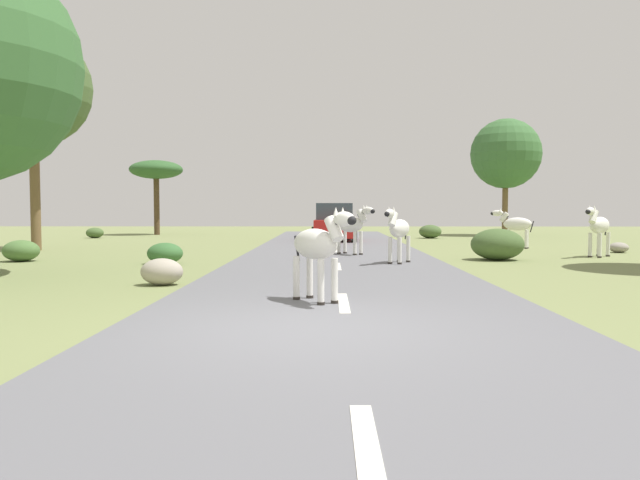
{
  "coord_description": "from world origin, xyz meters",
  "views": [
    {
      "loc": [
        0.24,
        -7.47,
        1.53
      ],
      "look_at": [
        0.01,
        9.24,
        0.67
      ],
      "focal_mm": 33.89,
      "sensor_mm": 36.0,
      "label": 1
    }
  ],
  "objects_px": {
    "zebra_4": "(599,226)",
    "tree_6": "(33,89)",
    "bush_0": "(21,251)",
    "rock_0": "(162,272)",
    "bush_1": "(430,232)",
    "zebra_3": "(352,225)",
    "zebra_2": "(318,246)",
    "zebra_0": "(398,229)",
    "car_0": "(334,221)",
    "tree_1": "(156,171)",
    "bush_3": "(497,244)",
    "rock_3": "(619,247)",
    "zebra_1": "(515,224)",
    "bush_4": "(95,233)",
    "car_1": "(335,223)",
    "tree_4": "(506,154)",
    "bush_2": "(165,253)"
  },
  "relations": [
    {
      "from": "zebra_4",
      "to": "bush_3",
      "type": "height_order",
      "value": "zebra_4"
    },
    {
      "from": "tree_1",
      "to": "car_0",
      "type": "bearing_deg",
      "value": -8.85
    },
    {
      "from": "bush_0",
      "to": "rock_0",
      "type": "distance_m",
      "value": 7.78
    },
    {
      "from": "zebra_1",
      "to": "car_0",
      "type": "bearing_deg",
      "value": 60.38
    },
    {
      "from": "zebra_1",
      "to": "tree_6",
      "type": "height_order",
      "value": "tree_6"
    },
    {
      "from": "zebra_0",
      "to": "zebra_3",
      "type": "height_order",
      "value": "zebra_3"
    },
    {
      "from": "zebra_2",
      "to": "tree_1",
      "type": "xyz_separation_m",
      "value": [
        -9.97,
        25.92,
        2.81
      ]
    },
    {
      "from": "zebra_2",
      "to": "bush_1",
      "type": "xyz_separation_m",
      "value": [
        5.47,
        21.92,
        -0.6
      ]
    },
    {
      "from": "car_1",
      "to": "rock_0",
      "type": "distance_m",
      "value": 16.67
    },
    {
      "from": "zebra_2",
      "to": "zebra_3",
      "type": "distance_m",
      "value": 10.07
    },
    {
      "from": "bush_3",
      "to": "rock_0",
      "type": "bearing_deg",
      "value": -144.2
    },
    {
      "from": "zebra_4",
      "to": "tree_6",
      "type": "bearing_deg",
      "value": 35.01
    },
    {
      "from": "zebra_2",
      "to": "tree_6",
      "type": "distance_m",
      "value": 17.09
    },
    {
      "from": "tree_4",
      "to": "bush_4",
      "type": "height_order",
      "value": "tree_4"
    },
    {
      "from": "zebra_3",
      "to": "car_1",
      "type": "height_order",
      "value": "car_1"
    },
    {
      "from": "tree_1",
      "to": "zebra_0",
      "type": "bearing_deg",
      "value": -57.73
    },
    {
      "from": "zebra_4",
      "to": "bush_1",
      "type": "xyz_separation_m",
      "value": [
        -3.26,
        12.23,
        -0.64
      ]
    },
    {
      "from": "zebra_3",
      "to": "tree_6",
      "type": "relative_size",
      "value": 0.2
    },
    {
      "from": "car_0",
      "to": "rock_3",
      "type": "distance_m",
      "value": 16.03
    },
    {
      "from": "tree_6",
      "to": "bush_1",
      "type": "height_order",
      "value": "tree_6"
    },
    {
      "from": "zebra_1",
      "to": "tree_1",
      "type": "height_order",
      "value": "tree_1"
    },
    {
      "from": "zebra_2",
      "to": "tree_1",
      "type": "height_order",
      "value": "tree_1"
    },
    {
      "from": "zebra_3",
      "to": "rock_3",
      "type": "relative_size",
      "value": 2.48
    },
    {
      "from": "zebra_0",
      "to": "car_0",
      "type": "height_order",
      "value": "car_0"
    },
    {
      "from": "zebra_4",
      "to": "bush_3",
      "type": "relative_size",
      "value": 1.05
    },
    {
      "from": "bush_0",
      "to": "bush_3",
      "type": "relative_size",
      "value": 0.66
    },
    {
      "from": "rock_0",
      "to": "tree_4",
      "type": "bearing_deg",
      "value": 59.31
    },
    {
      "from": "zebra_1",
      "to": "tree_1",
      "type": "relative_size",
      "value": 0.35
    },
    {
      "from": "tree_1",
      "to": "zebra_2",
      "type": "bearing_deg",
      "value": -68.97
    },
    {
      "from": "zebra_2",
      "to": "tree_6",
      "type": "xyz_separation_m",
      "value": [
        -10.59,
        12.47,
        4.94
      ]
    },
    {
      "from": "zebra_1",
      "to": "rock_0",
      "type": "height_order",
      "value": "zebra_1"
    },
    {
      "from": "bush_3",
      "to": "bush_4",
      "type": "bearing_deg",
      "value": 142.29
    },
    {
      "from": "car_1",
      "to": "bush_2",
      "type": "distance_m",
      "value": 12.59
    },
    {
      "from": "zebra_2",
      "to": "zebra_4",
      "type": "xyz_separation_m",
      "value": [
        8.73,
        9.69,
        0.04
      ]
    },
    {
      "from": "zebra_0",
      "to": "zebra_1",
      "type": "distance_m",
      "value": 8.91
    },
    {
      "from": "zebra_0",
      "to": "tree_4",
      "type": "distance_m",
      "value": 20.39
    },
    {
      "from": "zebra_0",
      "to": "car_0",
      "type": "distance_m",
      "value": 17.49
    },
    {
      "from": "bush_3",
      "to": "bush_4",
      "type": "distance_m",
      "value": 21.91
    },
    {
      "from": "zebra_4",
      "to": "bush_0",
      "type": "xyz_separation_m",
      "value": [
        -17.52,
        -1.82,
        -0.68
      ]
    },
    {
      "from": "car_0",
      "to": "bush_0",
      "type": "xyz_separation_m",
      "value": [
        -9.28,
        -16.42,
        -0.54
      ]
    },
    {
      "from": "bush_1",
      "to": "zebra_3",
      "type": "bearing_deg",
      "value": -110.91
    },
    {
      "from": "bush_3",
      "to": "rock_3",
      "type": "bearing_deg",
      "value": 31.34
    },
    {
      "from": "zebra_3",
      "to": "tree_1",
      "type": "bearing_deg",
      "value": -98.85
    },
    {
      "from": "bush_0",
      "to": "bush_4",
      "type": "distance_m",
      "value": 14.46
    },
    {
      "from": "car_1",
      "to": "bush_4",
      "type": "xyz_separation_m",
      "value": [
        -12.56,
        3.2,
        -0.58
      ]
    },
    {
      "from": "zebra_4",
      "to": "tree_4",
      "type": "xyz_separation_m",
      "value": [
        1.55,
        15.48,
        3.67
      ]
    },
    {
      "from": "bush_4",
      "to": "rock_3",
      "type": "xyz_separation_m",
      "value": [
        22.44,
        -10.29,
        -0.09
      ]
    },
    {
      "from": "zebra_4",
      "to": "car_1",
      "type": "height_order",
      "value": "car_1"
    },
    {
      "from": "car_0",
      "to": "zebra_4",
      "type": "bearing_deg",
      "value": 119.9
    },
    {
      "from": "zebra_0",
      "to": "rock_3",
      "type": "distance_m",
      "value": 9.58
    }
  ]
}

